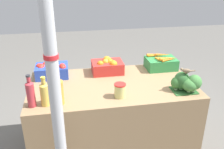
{
  "coord_description": "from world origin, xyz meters",
  "views": [
    {
      "loc": [
        -0.38,
        -2.14,
        1.83
      ],
      "look_at": [
        0.0,
        0.0,
        0.84
      ],
      "focal_mm": 40.0,
      "sensor_mm": 36.0,
      "label": 1
    }
  ],
  "objects": [
    {
      "name": "pickle_jar",
      "position": [
        0.02,
        -0.26,
        0.81
      ],
      "size": [
        0.1,
        0.1,
        0.13
      ],
      "color": "#D1CC75",
      "rests_on": "market_table"
    },
    {
      "name": "broccoli_pile",
      "position": [
        0.64,
        -0.27,
        0.83
      ],
      "size": [
        0.26,
        0.21,
        0.18
      ],
      "color": "#2D602D",
      "rests_on": "market_table"
    },
    {
      "name": "juice_bottle_ruby",
      "position": [
        -0.72,
        -0.29,
        0.86
      ],
      "size": [
        0.07,
        0.07,
        0.28
      ],
      "color": "#B2333D",
      "rests_on": "market_table"
    },
    {
      "name": "market_table",
      "position": [
        0.0,
        0.0,
        0.37
      ],
      "size": [
        1.59,
        0.86,
        0.74
      ],
      "primitive_type": "cube",
      "color": "#937551",
      "rests_on": "ground_plane"
    },
    {
      "name": "sparrow_bird",
      "position": [
        0.62,
        -0.27,
        0.95
      ],
      "size": [
        0.13,
        0.06,
        0.05
      ],
      "rotation": [
        0.0,
        0.0,
        2.79
      ],
      "color": "#4C3D2D",
      "rests_on": "broccoli_pile"
    },
    {
      "name": "ground_plane",
      "position": [
        0.0,
        0.0,
        0.0
      ],
      "size": [
        10.0,
        10.0,
        0.0
      ],
      "primitive_type": "plane",
      "color": "#605E59"
    },
    {
      "name": "juice_bottle_golden",
      "position": [
        -0.61,
        -0.29,
        0.85
      ],
      "size": [
        0.07,
        0.07,
        0.26
      ],
      "color": "gold",
      "rests_on": "market_table"
    },
    {
      "name": "orange_crate",
      "position": [
        0.01,
        0.29,
        0.82
      ],
      "size": [
        0.33,
        0.24,
        0.16
      ],
      "color": "red",
      "rests_on": "market_table"
    },
    {
      "name": "support_pole",
      "position": [
        -0.5,
        -0.61,
        1.17
      ],
      "size": [
        0.1,
        0.1,
        2.33
      ],
      "color": "#B7BABF",
      "rests_on": "ground_plane"
    },
    {
      "name": "carrot_crate",
      "position": [
        0.6,
        0.28,
        0.81
      ],
      "size": [
        0.33,
        0.24,
        0.16
      ],
      "color": "#2D8442",
      "rests_on": "market_table"
    },
    {
      "name": "apple_crate",
      "position": [
        -0.58,
        0.28,
        0.82
      ],
      "size": [
        0.33,
        0.24,
        0.16
      ],
      "color": "#2847B7",
      "rests_on": "market_table"
    },
    {
      "name": "juice_bottle_amber",
      "position": [
        -0.5,
        -0.29,
        0.86
      ],
      "size": [
        0.08,
        0.08,
        0.28
      ],
      "color": "gold",
      "rests_on": "market_table"
    }
  ]
}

